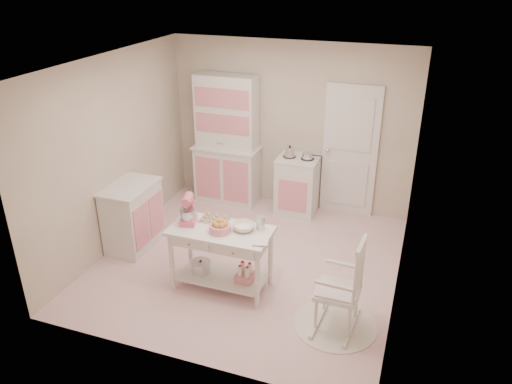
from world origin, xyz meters
TOP-DOWN VIEW (x-y plane):
  - room_shell at (0.00, 0.00)m, footprint 3.84×3.84m
  - door at (0.95, 1.87)m, footprint 0.82×0.05m
  - hutch at (-0.98, 1.66)m, footprint 1.06×0.50m
  - stove at (0.22, 1.61)m, footprint 0.62×0.57m
  - base_cabinet at (-1.63, -0.14)m, footprint 0.54×0.84m
  - lace_rug at (1.34, -0.86)m, footprint 0.92×0.92m
  - rocking_chair at (1.34, -0.86)m, footprint 0.52×0.75m
  - work_table at (-0.11, -0.62)m, footprint 1.20×0.60m
  - stand_mixer at (-0.53, -0.60)m, footprint 0.27×0.32m
  - cookie_tray at (-0.26, -0.44)m, footprint 0.34×0.24m
  - bread_basket at (-0.09, -0.67)m, footprint 0.25×0.25m
  - mixing_bowl at (0.15, -0.54)m, footprint 0.26×0.26m
  - metal_pitcher at (0.33, -0.46)m, footprint 0.10×0.10m
  - recipe_book at (0.34, -0.74)m, footprint 0.21×0.26m

SIDE VIEW (x-z plane):
  - lace_rug at x=1.34m, z-range 0.00..0.01m
  - work_table at x=-0.11m, z-range 0.00..0.80m
  - stove at x=0.22m, z-range 0.00..0.92m
  - base_cabinet at x=-1.63m, z-range 0.00..0.92m
  - rocking_chair at x=1.34m, z-range 0.00..1.10m
  - cookie_tray at x=-0.26m, z-range 0.80..0.82m
  - recipe_book at x=0.34m, z-range 0.80..0.82m
  - mixing_bowl at x=0.15m, z-range 0.80..0.88m
  - bread_basket at x=-0.09m, z-range 0.80..0.89m
  - metal_pitcher at x=0.33m, z-range 0.80..0.97m
  - stand_mixer at x=-0.53m, z-range 0.80..1.14m
  - door at x=0.95m, z-range 0.00..2.04m
  - hutch at x=-0.98m, z-range 0.00..2.08m
  - room_shell at x=0.00m, z-range 0.34..2.96m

